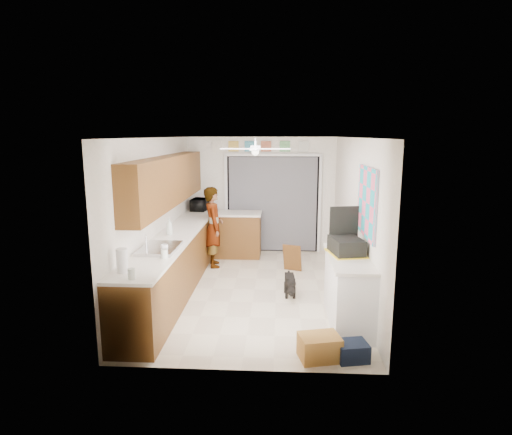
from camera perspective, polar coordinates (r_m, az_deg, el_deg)
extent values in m
plane|color=beige|center=(7.25, -0.18, -9.57)|extent=(5.00, 5.00, 0.00)
plane|color=white|center=(6.79, -0.19, 10.61)|extent=(5.00, 5.00, 0.00)
plane|color=white|center=(9.37, 0.72, 3.05)|extent=(3.20, 0.00, 3.20)
plane|color=white|center=(4.48, -2.10, -5.82)|extent=(3.20, 0.00, 3.20)
plane|color=white|center=(7.18, -13.04, 0.31)|extent=(0.00, 5.00, 5.00)
plane|color=white|center=(7.00, 13.00, 0.04)|extent=(0.00, 5.00, 5.00)
cube|color=brown|center=(7.29, -10.49, -5.90)|extent=(0.60, 4.80, 0.90)
cube|color=white|center=(7.17, -10.54, -2.30)|extent=(0.62, 4.80, 0.04)
cube|color=brown|center=(7.25, -11.57, 4.87)|extent=(0.32, 4.00, 0.80)
cube|color=silver|center=(6.22, -12.72, -4.09)|extent=(0.50, 0.76, 0.06)
cylinder|color=silver|center=(6.25, -14.43, -3.20)|extent=(0.03, 0.03, 0.22)
cube|color=brown|center=(9.07, -2.59, -2.38)|extent=(1.00, 0.60, 0.90)
cube|color=white|center=(8.97, -2.61, 0.54)|extent=(1.04, 0.64, 0.04)
cube|color=black|center=(9.36, 2.24, 1.80)|extent=(2.00, 0.06, 2.10)
cube|color=slate|center=(9.33, 2.24, 1.76)|extent=(1.90, 0.03, 2.05)
cube|color=white|center=(9.41, -3.99, 1.82)|extent=(0.06, 0.04, 2.10)
cube|color=white|center=(9.37, 8.49, 1.69)|extent=(0.06, 0.04, 2.10)
cube|color=white|center=(9.22, 2.29, 8.34)|extent=(2.10, 0.04, 0.06)
cube|color=gold|center=(9.30, -3.01, 9.47)|extent=(0.22, 0.02, 0.22)
cube|color=#459EB9|center=(9.27, -0.83, 9.48)|extent=(0.22, 0.02, 0.22)
cube|color=#B76144|center=(9.25, 1.36, 9.47)|extent=(0.22, 0.02, 0.22)
cube|color=#68B670|center=(9.25, 3.87, 9.45)|extent=(0.22, 0.02, 0.22)
cube|color=silver|center=(9.26, 6.38, 9.41)|extent=(0.22, 0.02, 0.22)
cube|color=silver|center=(9.35, -5.18, 9.44)|extent=(0.22, 0.02, 0.26)
cube|color=white|center=(6.03, 12.21, -9.61)|extent=(0.50, 1.40, 0.90)
cube|color=white|center=(5.88, 12.30, -5.32)|extent=(0.54, 1.44, 0.04)
cube|color=#FF5D85|center=(5.96, 14.57, 1.99)|extent=(0.03, 1.15, 0.95)
cube|color=white|center=(6.99, -0.09, 9.14)|extent=(1.14, 1.14, 0.24)
imported|color=black|center=(9.27, -7.53, 1.72)|extent=(0.35, 0.49, 0.26)
imported|color=silver|center=(7.10, -11.48, -1.18)|extent=(0.12, 0.12, 0.27)
imported|color=white|center=(6.19, -12.12, -3.90)|extent=(0.14, 0.14, 0.08)
cylinder|color=silver|center=(5.78, -12.11, -4.76)|extent=(0.12, 0.12, 0.12)
cylinder|color=silver|center=(5.06, -16.27, -7.23)|extent=(0.10, 0.10, 0.12)
cylinder|color=white|center=(5.31, -17.43, -5.50)|extent=(0.18, 0.18, 0.29)
cube|color=black|center=(5.98, 11.95, -3.73)|extent=(0.48, 0.58, 0.22)
cube|color=yellow|center=(6.01, 11.91, -4.75)|extent=(0.55, 0.66, 0.02)
cube|color=black|center=(6.21, 11.64, -0.82)|extent=(0.42, 0.11, 0.50)
cube|color=#B08537|center=(5.19, 8.45, -16.74)|extent=(0.52, 0.44, 0.28)
cube|color=black|center=(5.25, 12.67, -16.98)|extent=(0.40, 0.35, 0.21)
cube|color=brown|center=(8.12, 4.85, -5.37)|extent=(0.37, 0.25, 0.52)
imported|color=white|center=(8.34, -5.70, -1.26)|extent=(0.50, 0.65, 1.57)
cube|color=black|center=(6.94, 4.53, -8.88)|extent=(0.24, 0.50, 0.38)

